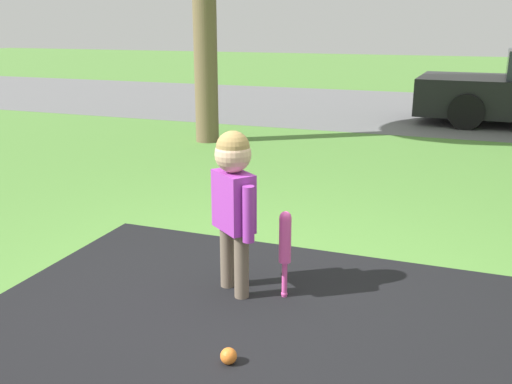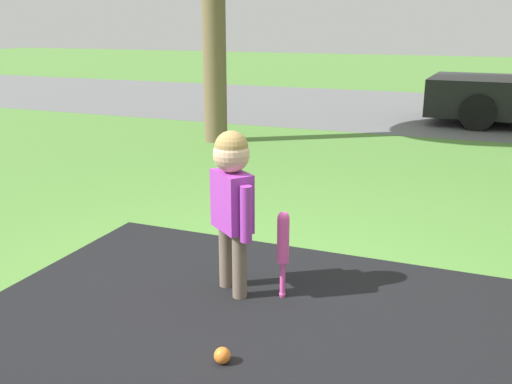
% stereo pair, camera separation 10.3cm
% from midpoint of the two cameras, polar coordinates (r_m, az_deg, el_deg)
% --- Properties ---
extents(ground_plane, '(60.00, 60.00, 0.00)m').
position_cam_midpoint_polar(ground_plane, '(3.61, -0.20, -11.32)').
color(ground_plane, '#518438').
extents(street_strip, '(40.00, 6.00, 0.01)m').
position_cam_midpoint_polar(street_strip, '(12.16, 15.15, 8.01)').
color(street_strip, slate).
rests_on(street_strip, ground).
extents(child, '(0.36, 0.31, 1.06)m').
position_cam_midpoint_polar(child, '(3.54, -3.11, 0.16)').
color(child, '#6B5B4C').
rests_on(child, ground).
extents(baseball_bat, '(0.08, 0.08, 0.58)m').
position_cam_midpoint_polar(baseball_bat, '(3.57, 2.09, -5.08)').
color(baseball_bat, '#E54CA5').
rests_on(baseball_bat, ground).
extents(sports_ball, '(0.09, 0.09, 0.09)m').
position_cam_midpoint_polar(sports_ball, '(3.05, -3.77, -16.06)').
color(sports_ball, orange).
rests_on(sports_ball, ground).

